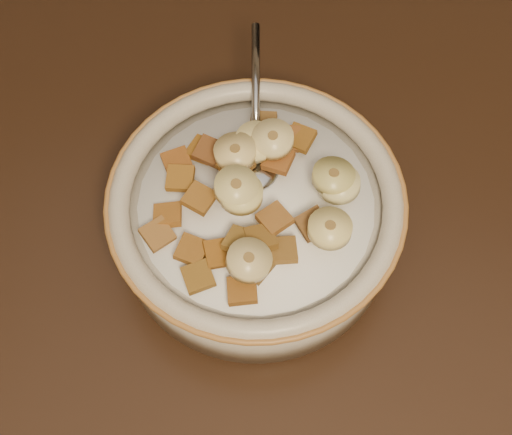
# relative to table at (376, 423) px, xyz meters

# --- Properties ---
(table) EXTENTS (1.42, 0.94, 0.04)m
(table) POSITION_rel_table_xyz_m (0.00, 0.00, 0.00)
(table) COLOR black
(table) RESTS_ON floor
(cereal_bowl) EXTENTS (0.21, 0.21, 0.05)m
(cereal_bowl) POSITION_rel_table_xyz_m (-0.12, 0.12, 0.05)
(cereal_bowl) COLOR beige
(cereal_bowl) RESTS_ON table
(milk) EXTENTS (0.18, 0.18, 0.00)m
(milk) POSITION_rel_table_xyz_m (-0.12, 0.12, 0.07)
(milk) COLOR white
(milk) RESTS_ON cereal_bowl
(spoon) EXTENTS (0.05, 0.06, 0.01)m
(spoon) POSITION_rel_table_xyz_m (-0.12, 0.16, 0.08)
(spoon) COLOR #91949A
(spoon) RESTS_ON cereal_bowl
(cereal_square_0) EXTENTS (0.03, 0.03, 0.01)m
(cereal_square_0) POSITION_rel_table_xyz_m (-0.07, 0.11, 0.08)
(cereal_square_0) COLOR brown
(cereal_square_0) RESTS_ON milk
(cereal_square_1) EXTENTS (0.03, 0.03, 0.01)m
(cereal_square_1) POSITION_rel_table_xyz_m (-0.09, 0.08, 0.08)
(cereal_square_1) COLOR olive
(cereal_square_1) RESTS_ON milk
(cereal_square_2) EXTENTS (0.03, 0.03, 0.01)m
(cereal_square_2) POSITION_rel_table_xyz_m (-0.14, 0.05, 0.08)
(cereal_square_2) COLOR brown
(cereal_square_2) RESTS_ON milk
(cereal_square_3) EXTENTS (0.03, 0.03, 0.01)m
(cereal_square_3) POSITION_rel_table_xyz_m (-0.14, 0.14, 0.09)
(cereal_square_3) COLOR olive
(cereal_square_3) RESTS_ON milk
(cereal_square_4) EXTENTS (0.03, 0.03, 0.01)m
(cereal_square_4) POSITION_rel_table_xyz_m (-0.18, 0.08, 0.08)
(cereal_square_4) COLOR brown
(cereal_square_4) RESTS_ON milk
(cereal_square_5) EXTENTS (0.02, 0.02, 0.01)m
(cereal_square_5) POSITION_rel_table_xyz_m (-0.13, 0.19, 0.08)
(cereal_square_5) COLOR brown
(cereal_square_5) RESTS_ON milk
(cereal_square_6) EXTENTS (0.03, 0.03, 0.01)m
(cereal_square_6) POSITION_rel_table_xyz_m (-0.18, 0.10, 0.08)
(cereal_square_6) COLOR #99531A
(cereal_square_6) RESTS_ON milk
(cereal_square_7) EXTENTS (0.03, 0.03, 0.01)m
(cereal_square_7) POSITION_rel_table_xyz_m (-0.14, 0.14, 0.09)
(cereal_square_7) COLOR #956326
(cereal_square_7) RESTS_ON milk
(cereal_square_8) EXTENTS (0.03, 0.03, 0.01)m
(cereal_square_8) POSITION_rel_table_xyz_m (-0.11, 0.07, 0.08)
(cereal_square_8) COLOR brown
(cereal_square_8) RESTS_ON milk
(cereal_square_9) EXTENTS (0.02, 0.02, 0.01)m
(cereal_square_9) POSITION_rel_table_xyz_m (-0.15, 0.07, 0.08)
(cereal_square_9) COLOR brown
(cereal_square_9) RESTS_ON milk
(cereal_square_10) EXTENTS (0.02, 0.02, 0.01)m
(cereal_square_10) POSITION_rel_table_xyz_m (-0.12, 0.08, 0.09)
(cereal_square_10) COLOR olive
(cereal_square_10) RESTS_ON milk
(cereal_square_11) EXTENTS (0.03, 0.03, 0.01)m
(cereal_square_11) POSITION_rel_table_xyz_m (-0.11, 0.05, 0.08)
(cereal_square_11) COLOR brown
(cereal_square_11) RESTS_ON milk
(cereal_square_12) EXTENTS (0.03, 0.03, 0.01)m
(cereal_square_12) POSITION_rel_table_xyz_m (-0.11, 0.09, 0.09)
(cereal_square_12) COLOR brown
(cereal_square_12) RESTS_ON milk
(cereal_square_13) EXTENTS (0.03, 0.03, 0.01)m
(cereal_square_13) POSITION_rel_table_xyz_m (-0.14, 0.14, 0.09)
(cereal_square_13) COLOR brown
(cereal_square_13) RESTS_ON milk
(cereal_square_14) EXTENTS (0.02, 0.02, 0.01)m
(cereal_square_14) POSITION_rel_table_xyz_m (-0.16, 0.15, 0.08)
(cereal_square_14) COLOR brown
(cereal_square_14) RESTS_ON milk
(cereal_square_15) EXTENTS (0.03, 0.03, 0.01)m
(cereal_square_15) POSITION_rel_table_xyz_m (-0.13, 0.07, 0.08)
(cereal_square_15) COLOR brown
(cereal_square_15) RESTS_ON milk
(cereal_square_16) EXTENTS (0.02, 0.02, 0.01)m
(cereal_square_16) POSITION_rel_table_xyz_m (-0.11, 0.15, 0.09)
(cereal_square_16) COLOR brown
(cereal_square_16) RESTS_ON milk
(cereal_square_17) EXTENTS (0.03, 0.03, 0.01)m
(cereal_square_17) POSITION_rel_table_xyz_m (-0.14, 0.16, 0.08)
(cereal_square_17) COLOR brown
(cereal_square_17) RESTS_ON milk
(cereal_square_18) EXTENTS (0.03, 0.03, 0.01)m
(cereal_square_18) POSITION_rel_table_xyz_m (-0.10, 0.10, 0.09)
(cereal_square_18) COLOR brown
(cereal_square_18) RESTS_ON milk
(cereal_square_19) EXTENTS (0.02, 0.02, 0.01)m
(cereal_square_19) POSITION_rel_table_xyz_m (-0.11, 0.18, 0.08)
(cereal_square_19) COLOR brown
(cereal_square_19) RESTS_ON milk
(cereal_square_20) EXTENTS (0.02, 0.02, 0.01)m
(cereal_square_20) POSITION_rel_table_xyz_m (-0.18, 0.13, 0.08)
(cereal_square_20) COLOR brown
(cereal_square_20) RESTS_ON milk
(cereal_square_21) EXTENTS (0.03, 0.02, 0.01)m
(cereal_square_21) POSITION_rel_table_xyz_m (-0.17, 0.16, 0.08)
(cereal_square_21) COLOR brown
(cereal_square_21) RESTS_ON milk
(cereal_square_22) EXTENTS (0.03, 0.03, 0.01)m
(cereal_square_22) POSITION_rel_table_xyz_m (-0.16, 0.11, 0.09)
(cereal_square_22) COLOR brown
(cereal_square_22) RESTS_ON milk
(cereal_square_23) EXTENTS (0.03, 0.03, 0.01)m
(cereal_square_23) POSITION_rel_table_xyz_m (-0.10, 0.18, 0.08)
(cereal_square_23) COLOR brown
(cereal_square_23) RESTS_ON milk
(cereal_square_24) EXTENTS (0.03, 0.03, 0.01)m
(cereal_square_24) POSITION_rel_table_xyz_m (-0.18, 0.14, 0.08)
(cereal_square_24) COLOR #954E1C
(cereal_square_24) RESTS_ON milk
(banana_slice_0) EXTENTS (0.04, 0.03, 0.01)m
(banana_slice_0) POSITION_rel_table_xyz_m (-0.06, 0.14, 0.09)
(banana_slice_0) COLOR #FFF5A3
(banana_slice_0) RESTS_ON milk
(banana_slice_1) EXTENTS (0.04, 0.04, 0.01)m
(banana_slice_1) POSITION_rel_table_xyz_m (-0.11, 0.16, 0.10)
(banana_slice_1) COLOR #FAE590
(banana_slice_1) RESTS_ON milk
(banana_slice_2) EXTENTS (0.04, 0.03, 0.01)m
(banana_slice_2) POSITION_rel_table_xyz_m (-0.13, 0.11, 0.11)
(banana_slice_2) COLOR #E0D783
(banana_slice_2) RESTS_ON milk
(banana_slice_3) EXTENTS (0.03, 0.03, 0.01)m
(banana_slice_3) POSITION_rel_table_xyz_m (-0.14, 0.15, 0.10)
(banana_slice_3) COLOR #FAD87C
(banana_slice_3) RESTS_ON milk
(banana_slice_4) EXTENTS (0.04, 0.04, 0.01)m
(banana_slice_4) POSITION_rel_table_xyz_m (-0.12, 0.11, 0.11)
(banana_slice_4) COLOR #E3D682
(banana_slice_4) RESTS_ON milk
(banana_slice_5) EXTENTS (0.04, 0.04, 0.01)m
(banana_slice_5) POSITION_rel_table_xyz_m (-0.06, 0.10, 0.09)
(banana_slice_5) COLOR #EBD085
(banana_slice_5) RESTS_ON milk
(banana_slice_6) EXTENTS (0.03, 0.03, 0.02)m
(banana_slice_6) POSITION_rel_table_xyz_m (-0.13, 0.16, 0.09)
(banana_slice_6) COLOR #F9EBA5
(banana_slice_6) RESTS_ON milk
(banana_slice_7) EXTENTS (0.04, 0.04, 0.02)m
(banana_slice_7) POSITION_rel_table_xyz_m (-0.06, 0.14, 0.09)
(banana_slice_7) COLOR #DACB79
(banana_slice_7) RESTS_ON milk
(banana_slice_8) EXTENTS (0.04, 0.04, 0.02)m
(banana_slice_8) POSITION_rel_table_xyz_m (-0.11, 0.07, 0.10)
(banana_slice_8) COLOR #D6C37F
(banana_slice_8) RESTS_ON milk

